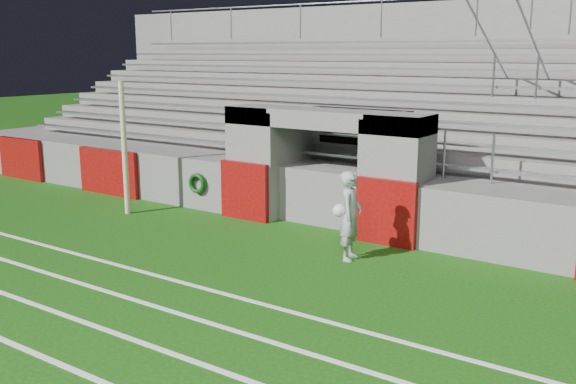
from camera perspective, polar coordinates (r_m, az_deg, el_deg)
The scene contains 5 objects.
ground at distance 11.76m, azimuth -5.80°, elevation -6.68°, with size 90.00×90.00×0.00m, color #14440B.
field_post at distance 15.69m, azimuth -14.34°, elevation 3.76°, with size 0.12×0.12×3.17m, color beige.
stadium_structure at distance 18.10m, azimuth 10.60°, elevation 4.73°, with size 26.00×8.48×5.42m.
goalkeeper_with_ball at distance 11.98m, azimuth 5.56°, elevation -2.10°, with size 0.58×0.69×1.68m.
hose_coil at distance 15.78m, azimuth -8.06°, elevation 0.76°, with size 0.51×0.14×0.51m.
Camera 1 is at (7.22, -8.47, 3.81)m, focal length 40.00 mm.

